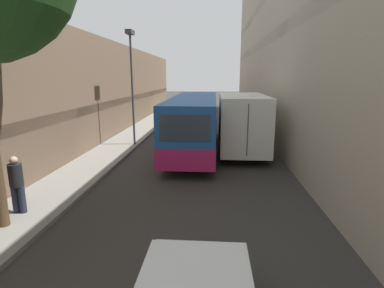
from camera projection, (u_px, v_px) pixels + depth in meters
The scene contains 9 objects.
ground_plane at pixel (195, 170), 13.53m from camera, with size 150.00×150.00×0.00m, color #33302D.
sidewalk_left at pixel (90, 166), 13.86m from camera, with size 2.30×60.00×0.14m.
building_left_shopfront at pixel (37, 104), 13.39m from camera, with size 2.40×60.00×6.49m.
building_right_apartment at pixel (335, 3), 11.62m from camera, with size 2.40×60.00×13.87m.
bus at pixel (194, 122), 17.05m from camera, with size 2.46×11.06×3.03m.
box_truck at pixel (241, 121), 16.97m from camera, with size 2.38×7.95×3.18m.
panel_van at pixel (186, 110), 27.88m from camera, with size 1.94×4.61×1.91m.
pedestrian at pixel (17, 183), 8.80m from camera, with size 0.41×0.39×1.74m.
street_lamp at pixel (131, 66), 17.17m from camera, with size 0.36×0.80×6.55m.
Camera 1 is at (0.84, 2.09, 4.12)m, focal length 28.00 mm.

